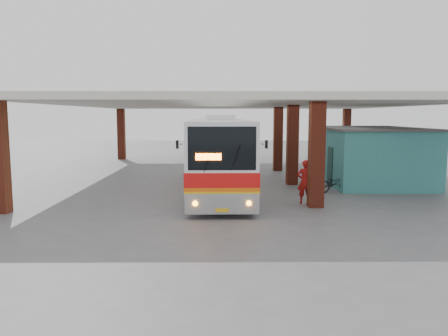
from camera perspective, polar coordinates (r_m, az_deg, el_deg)
ground at (r=21.18m, az=2.10°, el=-3.41°), size 90.00×90.00×0.00m
brick_columns at (r=25.97m, az=4.78°, el=3.32°), size 20.10×21.60×4.35m
canopy_roof at (r=27.36m, az=2.58°, el=8.39°), size 21.00×23.00×0.30m
shop_building at (r=26.31m, az=18.25°, el=1.71°), size 5.20×8.20×3.11m
coach_bus at (r=22.03m, az=-0.55°, el=1.96°), size 2.91×13.10×3.80m
motorcycle at (r=22.26m, az=14.23°, el=-1.88°), size 1.90×1.24×0.94m
pedestrian at (r=19.09m, az=10.53°, el=-1.77°), size 0.69×0.45×1.90m
red_chair at (r=27.59m, az=12.15°, el=-0.46°), size 0.43×0.43×0.71m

